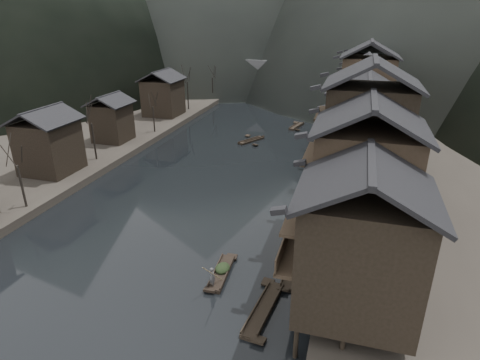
% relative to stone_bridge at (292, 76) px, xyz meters
% --- Properties ---
extents(water, '(300.00, 300.00, 0.00)m').
position_rel_stone_bridge_xyz_m(water, '(0.00, -72.00, -5.11)').
color(water, black).
rests_on(water, ground).
extents(right_bank, '(40.00, 200.00, 1.80)m').
position_rel_stone_bridge_xyz_m(right_bank, '(35.00, -32.00, -4.21)').
color(right_bank, '#2D2823').
rests_on(right_bank, ground).
extents(left_bank, '(40.00, 200.00, 1.20)m').
position_rel_stone_bridge_xyz_m(left_bank, '(-35.00, -32.00, -4.51)').
color(left_bank, '#2D2823').
rests_on(left_bank, ground).
extents(stilt_houses, '(9.00, 67.60, 16.73)m').
position_rel_stone_bridge_xyz_m(stilt_houses, '(17.28, -52.50, 4.06)').
color(stilt_houses, black).
rests_on(stilt_houses, ground).
extents(left_houses, '(8.10, 53.20, 8.73)m').
position_rel_stone_bridge_xyz_m(left_houses, '(-20.50, -51.88, 0.55)').
color(left_houses, black).
rests_on(left_houses, left_bank).
extents(bare_trees, '(3.98, 73.31, 7.97)m').
position_rel_stone_bridge_xyz_m(bare_trees, '(-17.00, -47.88, 1.50)').
color(bare_trees, black).
rests_on(bare_trees, left_bank).
extents(moored_sampans, '(3.40, 67.95, 0.47)m').
position_rel_stone_bridge_xyz_m(moored_sampans, '(12.13, -47.51, -4.91)').
color(moored_sampans, black).
rests_on(moored_sampans, water).
extents(midriver_boats, '(8.96, 32.79, 0.45)m').
position_rel_stone_bridge_xyz_m(midriver_boats, '(3.97, -26.86, -4.91)').
color(midriver_boats, black).
rests_on(midriver_boats, water).
extents(stone_bridge, '(40.00, 6.00, 9.00)m').
position_rel_stone_bridge_xyz_m(stone_bridge, '(0.00, 0.00, 0.00)').
color(stone_bridge, '#4C4C4F').
rests_on(stone_bridge, ground).
extents(hero_sampan, '(1.43, 5.45, 0.44)m').
position_rel_stone_bridge_xyz_m(hero_sampan, '(7.02, -75.58, -4.91)').
color(hero_sampan, black).
rests_on(hero_sampan, water).
extents(cargo_heap, '(1.19, 1.56, 0.71)m').
position_rel_stone_bridge_xyz_m(cargo_heap, '(7.03, -75.33, -4.31)').
color(cargo_heap, black).
rests_on(cargo_heap, hero_sampan).
extents(boatman, '(0.75, 0.65, 1.72)m').
position_rel_stone_bridge_xyz_m(boatman, '(6.90, -77.47, -3.81)').
color(boatman, '#4E4E50').
rests_on(boatman, hero_sampan).
extents(bamboo_pole, '(0.94, 2.62, 2.97)m').
position_rel_stone_bridge_xyz_m(bamboo_pole, '(7.10, -77.47, -1.46)').
color(bamboo_pole, '#8C7A51').
rests_on(bamboo_pole, boatman).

